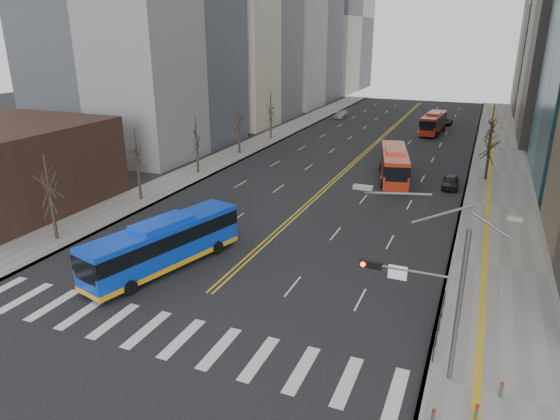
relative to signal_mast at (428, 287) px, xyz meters
The scene contains 17 objects.
ground 14.73m from the signal_mast, behind, with size 220.00×220.00×0.00m, color black.
sidewalk_right 43.43m from the signal_mast, 85.04° to the left, with size 7.00×130.00×0.15m, color gray.
sidewalk_left 52.80m from the signal_mast, 125.14° to the left, with size 5.00×130.00×0.15m, color gray.
crosswalk 14.73m from the signal_mast, behind, with size 26.70×4.00×0.01m.
centerline 54.98m from the signal_mast, 104.56° to the left, with size 0.55×100.00×0.01m.
storefront 41.01m from the signal_mast, 165.92° to the left, with size 14.00×18.00×8.00m.
signal_mast is the anchor object (origin of this frame).
pedestrian_railing 5.71m from the signal_mast, 82.40° to the left, with size 0.06×6.06×1.02m.
bollards 5.43m from the signal_mast, 40.86° to the right, with size 2.87×3.17×0.78m.
street_trees 38.71m from the signal_mast, 122.76° to the left, with size 35.20×47.20×7.60m.
blue_bus 19.51m from the signal_mast, 164.52° to the left, with size 5.85×12.80×3.64m.
red_bus_near 35.19m from the signal_mast, 102.51° to the left, with size 5.23×12.00×3.70m.
red_bus_far 65.44m from the signal_mast, 95.84° to the left, with size 3.32×11.09×3.48m.
car_white 23.44m from the signal_mast, behind, with size 1.35×3.86×1.27m, color silver.
car_dark_mid 33.69m from the signal_mast, 92.17° to the left, with size 1.64×4.07×1.39m, color black.
car_silver 78.65m from the signal_mast, 108.79° to the left, with size 1.94×4.78×1.39m, color #9A9A9F.
car_dark_far 74.62m from the signal_mast, 94.04° to the left, with size 1.78×3.85×1.07m, color black.
Camera 1 is at (15.27, -19.78, 16.07)m, focal length 32.00 mm.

